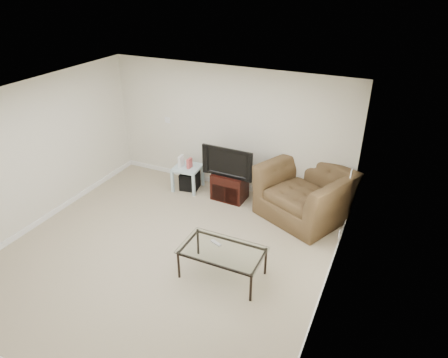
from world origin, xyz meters
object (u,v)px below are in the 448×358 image
at_px(subwoofer, 190,181).
at_px(recliner, 306,185).
at_px(coffee_table, 222,263).
at_px(side_table, 188,178).
at_px(television, 229,161).
at_px(tv_stand, 230,186).

height_order(subwoofer, recliner, recliner).
bearing_deg(coffee_table, subwoofer, 129.19).
bearing_deg(coffee_table, recliner, 72.68).
xyz_separation_m(side_table, coffee_table, (1.77, -2.11, -0.01)).
bearing_deg(television, coffee_table, -66.98).
bearing_deg(tv_stand, coffee_table, -66.35).
xyz_separation_m(subwoofer, coffee_table, (1.74, -2.13, 0.06)).
distance_m(television, side_table, 1.11).
xyz_separation_m(tv_stand, recliner, (1.48, 0.00, 0.37)).
bearing_deg(tv_stand, side_table, -177.73).
bearing_deg(side_table, subwoofer, 38.26).
relative_size(television, recliner, 0.65).
bearing_deg(television, recliner, 2.40).
height_order(tv_stand, side_table, tv_stand).
height_order(side_table, subwoofer, side_table).
relative_size(tv_stand, side_table, 1.24).
distance_m(side_table, recliner, 2.46).
bearing_deg(subwoofer, side_table, -141.74).
height_order(tv_stand, television, television).
relative_size(television, coffee_table, 0.78).
height_order(television, subwoofer, television).
distance_m(tv_stand, television, 0.56).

